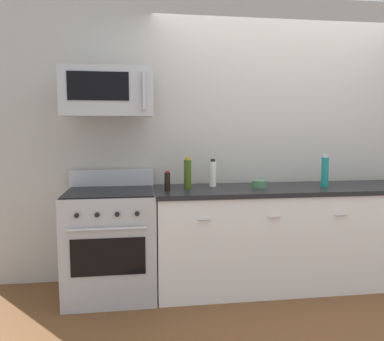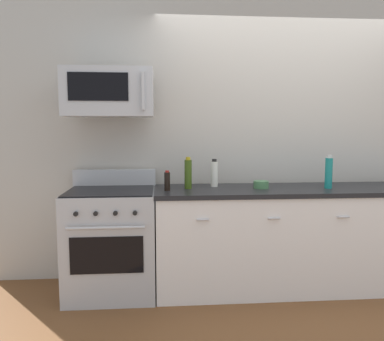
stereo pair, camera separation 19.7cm
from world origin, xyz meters
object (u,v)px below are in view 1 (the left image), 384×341
object	(u,v)px
bottle_sparkling_teal	(325,172)
bottle_olive_oil	(188,174)
bowl_green_glaze	(259,184)
microwave	(108,93)
bottle_vinegar_white	(213,173)
range_oven	(111,242)
bottle_soy_sauce_dark	(167,181)

from	to	relation	value
bottle_sparkling_teal	bottle_olive_oil	xyz separation A→B (m)	(-1.24, 0.08, -0.01)
bottle_olive_oil	bowl_green_glaze	bearing A→B (deg)	-2.38
microwave	bowl_green_glaze	size ratio (longest dim) A/B	5.53
bottle_vinegar_white	bottle_olive_oil	world-z (taller)	bottle_olive_oil
range_oven	bottle_sparkling_teal	size ratio (longest dim) A/B	3.60
bottle_vinegar_white	bottle_sparkling_teal	distance (m)	1.01
range_oven	microwave	distance (m)	1.28
range_oven	bottle_vinegar_white	bearing A→B (deg)	8.32
bottle_vinegar_white	bottle_soy_sauce_dark	distance (m)	0.48
range_oven	bottle_soy_sauce_dark	bearing A→B (deg)	-7.82
bottle_sparkling_teal	bottle_soy_sauce_dark	bearing A→B (deg)	-179.34
bottle_soy_sauce_dark	microwave	bearing A→B (deg)	167.07
bottle_vinegar_white	microwave	bearing A→B (deg)	-174.43
bottle_vinegar_white	bowl_green_glaze	xyz separation A→B (m)	(0.40, -0.13, -0.09)
microwave	bottle_sparkling_teal	distance (m)	2.04
range_oven	bottle_olive_oil	distance (m)	0.89
bowl_green_glaze	microwave	bearing A→B (deg)	178.16
bottle_soy_sauce_dark	bowl_green_glaze	distance (m)	0.84
range_oven	bottle_soy_sauce_dark	world-z (taller)	bottle_soy_sauce_dark
range_oven	bottle_soy_sauce_dark	size ratio (longest dim) A/B	6.17
microwave	bowl_green_glaze	bearing A→B (deg)	-1.84
microwave	bottle_soy_sauce_dark	world-z (taller)	microwave
bottle_sparkling_teal	bowl_green_glaze	distance (m)	0.61
range_oven	bottle_olive_oil	world-z (taller)	bottle_olive_oil
bottle_vinegar_white	bottle_olive_oil	size ratio (longest dim) A/B	0.90
bottle_vinegar_white	bowl_green_glaze	size ratio (longest dim) A/B	1.88
bottle_vinegar_white	bottle_olive_oil	distance (m)	0.27
bottle_soy_sauce_dark	bottle_olive_oil	bearing A→B (deg)	27.31
bottle_soy_sauce_dark	bottle_vinegar_white	bearing A→B (deg)	24.90
bottle_sparkling_teal	bowl_green_glaze	world-z (taller)	bottle_sparkling_teal
bottle_vinegar_white	bottle_sparkling_teal	world-z (taller)	bottle_sparkling_teal
range_oven	bottle_vinegar_white	world-z (taller)	bottle_vinegar_white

